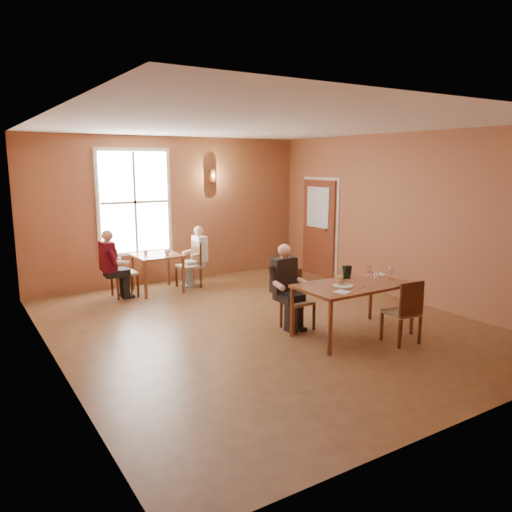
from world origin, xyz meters
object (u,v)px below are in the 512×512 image
chair_diner_main (298,300)px  chair_empty (401,311)px  main_table (352,310)px  chair_diner_white (188,265)px  diner_white (189,259)px  diner_maroon (122,264)px  second_table (158,273)px  diner_main (299,290)px  chair_diner_maroon (124,272)px

chair_diner_main → chair_empty: size_ratio=0.97×
main_table → chair_diner_white: chair_diner_white is taller
chair_diner_main → diner_white: 3.23m
chair_diner_main → diner_maroon: bearing=-62.8°
chair_empty → second_table: (-1.84, 4.44, -0.08)m
diner_main → diner_white: diner_main is taller
second_table → diner_maroon: size_ratio=0.67×
chair_diner_main → diner_maroon: 3.62m
second_table → chair_diner_white: chair_diner_white is taller
chair_diner_main → chair_empty: (0.87, -1.23, 0.01)m
second_table → diner_maroon: 0.73m
main_table → diner_maroon: (-2.15, 3.86, 0.24)m
chair_empty → main_table: bearing=127.8°
chair_diner_main → diner_main: (0.00, -0.03, 0.17)m
diner_white → diner_maroon: size_ratio=0.94×
chair_empty → diner_maroon: (-2.52, 4.44, 0.17)m
diner_main → chair_diner_white: (-0.32, 3.24, -0.16)m
chair_empty → chair_diner_maroon: bearing=124.5°
chair_diner_main → diner_white: (-0.29, 3.21, 0.15)m
diner_white → diner_main: bearing=-174.9°
chair_diner_maroon → chair_diner_main: bearing=26.8°
main_table → chair_diner_maroon: 4.41m
main_table → diner_main: (-0.50, 0.62, 0.23)m
chair_diner_maroon → second_table: bearing=90.0°
second_table → chair_diner_maroon: bearing=180.0°
main_table → chair_diner_white: bearing=102.0°
second_table → main_table: bearing=-69.1°
chair_diner_white → chair_diner_maroon: (-1.30, 0.00, 0.01)m
chair_diner_maroon → diner_maroon: diner_maroon is taller
diner_main → chair_diner_main: bearing=-90.0°
main_table → chair_diner_maroon: chair_diner_maroon is taller
diner_maroon → diner_main: bearing=27.0°
second_table → chair_diner_white: 0.66m
main_table → chair_empty: 0.69m
diner_main → diner_white: bearing=-84.9°
chair_diner_white → chair_diner_maroon: chair_diner_maroon is taller
chair_diner_main → chair_diner_maroon: chair_diner_maroon is taller
chair_diner_white → chair_empty: bearing=-165.0°
chair_diner_white → diner_white: 0.13m
chair_empty → second_table: bearing=117.7°
second_table → diner_white: bearing=0.0°
diner_main → second_table: size_ratio=1.47×
chair_diner_main → diner_maroon: diner_maroon is taller
diner_main → diner_maroon: diner_maroon is taller
diner_white → chair_diner_maroon: diner_white is taller
diner_main → second_table: 3.39m
chair_empty → diner_white: bearing=109.9°
chair_diner_maroon → chair_diner_white: bearing=90.0°
diner_white → chair_empty: bearing=-165.4°
diner_white → second_table: bearing=90.0°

